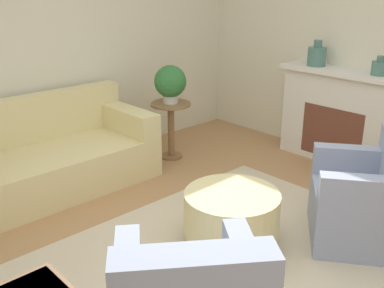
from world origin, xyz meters
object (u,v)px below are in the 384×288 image
at_px(couch, 52,157).
at_px(vase_mantel_far, 379,68).
at_px(armchair_right, 366,201).
at_px(vase_mantel_near, 317,56).
at_px(potted_plant_on_side_table, 170,82).
at_px(ottoman_table, 232,213).
at_px(side_table, 171,121).

height_order(couch, vase_mantel_far, vase_mantel_far).
bearing_deg(armchair_right, couch, 117.00).
bearing_deg(vase_mantel_near, potted_plant_on_side_table, 142.39).
relative_size(armchair_right, ottoman_table, 1.39).
bearing_deg(armchair_right, vase_mantel_far, 25.82).
bearing_deg(side_table, couch, 171.15).
bearing_deg(side_table, vase_mantel_far, -53.01).
height_order(armchair_right, vase_mantel_near, vase_mantel_near).
relative_size(side_table, vase_mantel_near, 2.31).
xyz_separation_m(couch, vase_mantel_near, (2.81, -1.28, 0.89)).
bearing_deg(vase_mantel_far, side_table, 126.99).
height_order(vase_mantel_far, potted_plant_on_side_table, vase_mantel_far).
bearing_deg(armchair_right, potted_plant_on_side_table, 88.85).
xyz_separation_m(ottoman_table, potted_plant_on_side_table, (0.92, 1.82, 0.63)).
xyz_separation_m(side_table, vase_mantel_near, (1.37, -1.06, 0.76)).
xyz_separation_m(armchair_right, ottoman_table, (-0.87, 0.69, -0.06)).
bearing_deg(potted_plant_on_side_table, ottoman_table, -116.75).
relative_size(side_table, potted_plant_on_side_table, 1.55).
bearing_deg(ottoman_table, vase_mantel_near, 18.46).
distance_m(couch, armchair_right, 3.06).
xyz_separation_m(vase_mantel_near, potted_plant_on_side_table, (-1.37, 1.06, -0.28)).
height_order(vase_mantel_near, potted_plant_on_side_table, vase_mantel_near).
distance_m(side_table, potted_plant_on_side_table, 0.48).
distance_m(armchair_right, ottoman_table, 1.11).
bearing_deg(couch, potted_plant_on_side_table, -8.85).
distance_m(armchair_right, vase_mantel_far, 1.78).
relative_size(couch, vase_mantel_far, 9.94).
xyz_separation_m(couch, armchair_right, (1.39, -2.73, 0.04)).
xyz_separation_m(ottoman_table, vase_mantel_near, (2.29, 0.76, 0.92)).
height_order(couch, vase_mantel_near, vase_mantel_near).
bearing_deg(couch, side_table, -8.85).
bearing_deg(ottoman_table, vase_mantel_far, 0.00).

